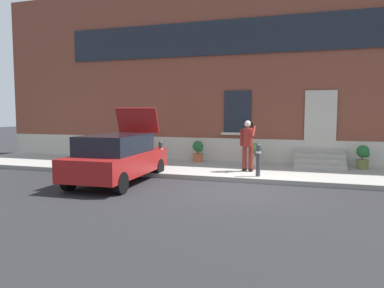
# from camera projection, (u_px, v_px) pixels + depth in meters

# --- Properties ---
(ground_plane) EXTENTS (80.00, 80.00, 0.00)m
(ground_plane) POSITION_uv_depth(u_px,v_px,m) (234.00, 188.00, 10.54)
(ground_plane) COLOR #232326
(sidewalk) EXTENTS (24.00, 3.60, 0.15)m
(sidewalk) POSITION_uv_depth(u_px,v_px,m) (249.00, 171.00, 13.19)
(sidewalk) COLOR #99968E
(sidewalk) RESTS_ON ground
(curb_edge) EXTENTS (24.00, 0.12, 0.15)m
(curb_edge) POSITION_uv_depth(u_px,v_px,m) (240.00, 180.00, 11.42)
(curb_edge) COLOR gray
(curb_edge) RESTS_ON ground
(building_facade) EXTENTS (24.00, 1.52, 7.50)m
(building_facade) POSITION_uv_depth(u_px,v_px,m) (260.00, 75.00, 15.23)
(building_facade) COLOR brown
(building_facade) RESTS_ON ground
(entrance_stoop) EXTENTS (1.81, 1.28, 0.64)m
(entrance_stoop) POSITION_uv_depth(u_px,v_px,m) (320.00, 160.00, 13.68)
(entrance_stoop) COLOR #9E998E
(entrance_stoop) RESTS_ON sidewalk
(hatchback_car_red) EXTENTS (1.90, 4.12, 2.34)m
(hatchback_car_red) POSITION_uv_depth(u_px,v_px,m) (118.00, 157.00, 11.27)
(hatchback_car_red) COLOR maroon
(hatchback_car_red) RESTS_ON ground
(bollard_near_person) EXTENTS (0.15, 0.15, 1.04)m
(bollard_near_person) POSITION_uv_depth(u_px,v_px,m) (258.00, 159.00, 11.60)
(bollard_near_person) COLOR #333338
(bollard_near_person) RESTS_ON sidewalk
(bollard_far_left) EXTENTS (0.15, 0.15, 1.04)m
(bollard_far_left) POSITION_uv_depth(u_px,v_px,m) (161.00, 155.00, 12.61)
(bollard_far_left) COLOR #333338
(bollard_far_left) RESTS_ON sidewalk
(person_on_phone) EXTENTS (0.51, 0.47, 1.75)m
(person_on_phone) POSITION_uv_depth(u_px,v_px,m) (248.00, 142.00, 12.53)
(person_on_phone) COLOR maroon
(person_on_phone) RESTS_ON sidewalk
(planter_charcoal) EXTENTS (0.44, 0.44, 0.86)m
(planter_charcoal) POSITION_uv_depth(u_px,v_px,m) (146.00, 149.00, 15.77)
(planter_charcoal) COLOR #2D2D30
(planter_charcoal) RESTS_ON sidewalk
(planter_terracotta) EXTENTS (0.44, 0.44, 0.86)m
(planter_terracotta) POSITION_uv_depth(u_px,v_px,m) (198.00, 151.00, 14.99)
(planter_terracotta) COLOR #B25B38
(planter_terracotta) RESTS_ON sidewalk
(planter_cream) EXTENTS (0.44, 0.44, 0.86)m
(planter_cream) POSITION_uv_depth(u_px,v_px,m) (256.00, 153.00, 14.09)
(planter_cream) COLOR beige
(planter_cream) RESTS_ON sidewalk
(planter_olive) EXTENTS (0.44, 0.44, 0.86)m
(planter_olive) POSITION_uv_depth(u_px,v_px,m) (363.00, 156.00, 13.09)
(planter_olive) COLOR #606B38
(planter_olive) RESTS_ON sidewalk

